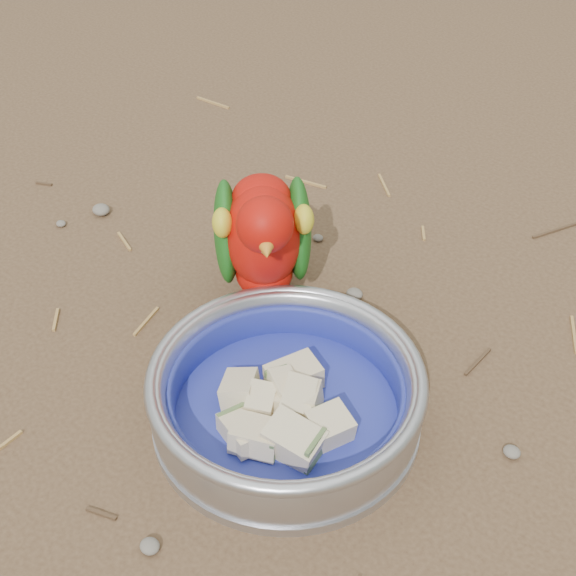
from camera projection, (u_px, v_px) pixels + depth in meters
The scene contains 6 objects.
ground at pixel (215, 396), 0.75m from camera, with size 60.00×60.00×0.00m, color brown.
food_bowl at pixel (286, 415), 0.72m from camera, with size 0.24×0.24×0.02m, color #B2B2BA.
bowl_wall at pixel (286, 392), 0.70m from camera, with size 0.24×0.24×0.04m, color #B2B2BA, non-canonical shape.
fruit_wedges at pixel (286, 397), 0.70m from camera, with size 0.14×0.14×0.03m, color beige, non-canonical shape.
lory_parrot at pixel (263, 247), 0.79m from camera, with size 0.10×0.20×0.16m, color #AF0E07, non-canonical shape.
ground_debris at pixel (272, 370), 0.77m from camera, with size 0.90×0.80×0.01m, color #A97E43, non-canonical shape.
Camera 1 is at (0.38, -0.34, 0.56)m, focal length 50.00 mm.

